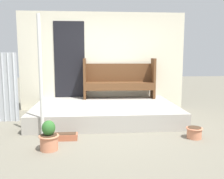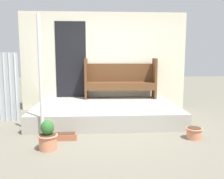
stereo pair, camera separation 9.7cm
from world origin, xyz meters
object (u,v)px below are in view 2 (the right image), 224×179
Objects in this scene: bench at (120,78)px; planter_box_rect at (64,136)px; support_post at (40,77)px; flower_pot_middle at (194,133)px; flower_pot_left at (48,137)px.

planter_box_rect is at bearing -116.70° from bench.
flower_pot_middle is (2.73, -0.34, -0.98)m from support_post.
bench reaches higher than flower_pot_middle.
support_post is 1.15m from flower_pot_left.
flower_pot_left is at bearing -115.87° from bench.
support_post is 1.15m from planter_box_rect.
planter_box_rect is (-2.30, 0.10, -0.05)m from flower_pot_middle.
flower_pot_left is at bearing -113.06° from planter_box_rect.
support_post is at bearing 108.33° from flower_pot_left.
bench is 2.67m from planter_box_rect.
flower_pot_left reaches higher than flower_pot_middle.
support_post reaches higher than bench.
support_post is 2.60m from bench.
flower_pot_left is 0.52m from planter_box_rect.
support_post is at bearing 150.71° from planter_box_rect.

